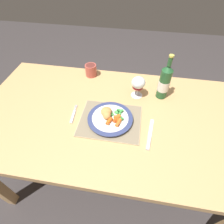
{
  "coord_description": "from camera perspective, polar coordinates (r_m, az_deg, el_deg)",
  "views": [
    {
      "loc": [
        0.11,
        -0.64,
        1.47
      ],
      "look_at": [
        0.0,
        -0.02,
        0.78
      ],
      "focal_mm": 28.0,
      "sensor_mm": 36.0,
      "label": 1
    }
  ],
  "objects": [
    {
      "name": "ground_plane",
      "position": [
        1.61,
        -0.07,
        -18.61
      ],
      "size": [
        6.0,
        6.0,
        0.0
      ],
      "primitive_type": "plane",
      "color": "#383333"
    },
    {
      "name": "drinking_cup",
      "position": [
        1.25,
        -6.89,
        13.47
      ],
      "size": [
        0.08,
        0.08,
        0.08
      ],
      "color": "#B24C42",
      "rests_on": "dining_table"
    },
    {
      "name": "wine_glass",
      "position": [
        1.04,
        8.57,
        9.19
      ],
      "size": [
        0.08,
        0.08,
        0.14
      ],
      "color": "silver",
      "rests_on": "dining_table"
    },
    {
      "name": "dinner_plate",
      "position": [
        0.94,
        -0.74,
        -2.16
      ],
      "size": [
        0.24,
        0.24,
        0.02
      ],
      "color": "white",
      "rests_on": "placemat"
    },
    {
      "name": "placemat",
      "position": [
        0.95,
        -0.3,
        -2.81
      ],
      "size": [
        0.33,
        0.27,
        0.01
      ],
      "color": "tan",
      "rests_on": "dining_table"
    },
    {
      "name": "table_knife",
      "position": [
        0.9,
        12.18,
        -7.84
      ],
      "size": [
        0.04,
        0.2,
        0.01
      ],
      "color": "silver",
      "rests_on": "dining_table"
    },
    {
      "name": "glazed_carrots",
      "position": [
        0.91,
        1.23,
        -2.57
      ],
      "size": [
        0.08,
        0.08,
        0.02
      ],
      "color": "orange",
      "rests_on": "dinner_plate"
    },
    {
      "name": "dining_table",
      "position": [
        1.05,
        -0.1,
        -3.87
      ],
      "size": [
        1.54,
        0.83,
        0.74
      ],
      "color": "tan",
      "rests_on": "ground"
    },
    {
      "name": "fork",
      "position": [
        1.0,
        -12.5,
        -0.95
      ],
      "size": [
        0.03,
        0.14,
        0.01
      ],
      "color": "silver",
      "rests_on": "dining_table"
    },
    {
      "name": "bottle",
      "position": [
        1.06,
        16.73,
        9.28
      ],
      "size": [
        0.07,
        0.07,
        0.28
      ],
      "color": "#23562D",
      "rests_on": "dining_table"
    },
    {
      "name": "green_beans_pile",
      "position": [
        0.94,
        1.93,
        -0.67
      ],
      "size": [
        0.08,
        0.07,
        0.02
      ],
      "color": "green",
      "rests_on": "dinner_plate"
    },
    {
      "name": "breaded_croquettes",
      "position": [
        0.93,
        -1.8,
        -0.29
      ],
      "size": [
        0.07,
        0.09,
        0.04
      ],
      "color": "tan",
      "rests_on": "dinner_plate"
    }
  ]
}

